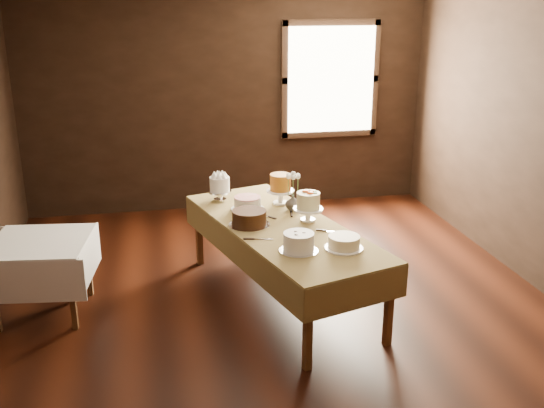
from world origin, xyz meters
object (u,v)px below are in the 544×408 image
(cake_cream, at_px, (344,243))
(cake_server_d, at_px, (291,211))
(cake_chocolate, at_px, (249,218))
(cake_server_c, at_px, (263,215))
(cake_caramel, at_px, (280,191))
(cake_flowers, at_px, (308,208))
(display_table, at_px, (282,230))
(side_table, at_px, (40,249))
(cake_lattice, at_px, (248,204))
(cake_meringue, at_px, (220,189))
(cake_swirl, at_px, (299,243))
(flower_vase, at_px, (293,202))
(cake_server_e, at_px, (263,239))
(cake_server_b, at_px, (335,232))

(cake_cream, xyz_separation_m, cake_server_d, (-0.21, 0.95, -0.05))
(cake_chocolate, distance_m, cake_server_c, 0.30)
(cake_caramel, distance_m, cake_flowers, 0.53)
(cake_chocolate, xyz_separation_m, cake_flowers, (0.53, 0.02, 0.05))
(display_table, height_order, side_table, display_table)
(cake_lattice, bearing_deg, cake_flowers, -40.05)
(cake_meringue, distance_m, cake_flowers, 1.00)
(cake_meringue, distance_m, cake_chocolate, 0.76)
(cake_swirl, bearing_deg, cake_lattice, 102.35)
(display_table, height_order, cake_server_d, cake_server_d)
(cake_flowers, xyz_separation_m, cake_swirl, (-0.24, -0.66, -0.05))
(cake_flowers, height_order, cake_server_c, cake_flowers)
(display_table, distance_m, cake_lattice, 0.52)
(cake_swirl, relative_size, flower_vase, 2.07)
(cake_lattice, distance_m, cake_server_c, 0.21)
(display_table, height_order, cake_chocolate, cake_chocolate)
(cake_caramel, bearing_deg, cake_server_e, -110.52)
(display_table, height_order, cake_flowers, cake_flowers)
(cake_lattice, height_order, cake_caramel, cake_caramel)
(flower_vase, bearing_deg, cake_flowers, -78.26)
(cake_caramel, bearing_deg, cake_flowers, -74.67)
(cake_lattice, relative_size, cake_server_d, 1.46)
(cake_meringue, relative_size, cake_server_c, 1.02)
(cake_server_c, height_order, flower_vase, flower_vase)
(cake_swirl, xyz_separation_m, cake_server_b, (0.40, 0.34, -0.07))
(side_table, height_order, cake_server_b, cake_server_b)
(cake_swirl, bearing_deg, cake_server_e, 126.87)
(cake_server_b, bearing_deg, cake_server_c, 159.79)
(display_table, xyz_separation_m, cake_server_e, (-0.22, -0.31, 0.06))
(side_table, distance_m, cake_swirl, 2.19)
(cake_lattice, distance_m, cake_server_e, 0.76)
(cake_meringue, bearing_deg, cake_server_e, -78.11)
(cake_lattice, bearing_deg, flower_vase, -12.38)
(cake_lattice, distance_m, flower_vase, 0.42)
(cake_caramel, height_order, cake_server_c, cake_caramel)
(cake_meringue, xyz_separation_m, cake_server_c, (0.33, -0.50, -0.11))
(cake_chocolate, distance_m, cake_flowers, 0.53)
(display_table, distance_m, cake_flowers, 0.31)
(cake_flowers, xyz_separation_m, cake_server_e, (-0.47, -0.36, -0.11))
(cake_server_b, bearing_deg, cake_lattice, 157.31)
(cake_swirl, bearing_deg, cake_caramel, 84.93)
(cake_server_e, bearing_deg, cake_lattice, 102.23)
(side_table, distance_m, cake_chocolate, 1.78)
(cake_flowers, xyz_separation_m, cake_server_d, (-0.09, 0.28, -0.11))
(display_table, bearing_deg, flower_vase, 63.08)
(cake_lattice, relative_size, cake_swirl, 1.15)
(cake_swirl, xyz_separation_m, cake_server_e, (-0.22, 0.30, -0.07))
(cake_chocolate, relative_size, cake_server_e, 1.59)
(cake_server_e, bearing_deg, cake_meringue, 113.44)
(cake_server_d, bearing_deg, cake_meringue, 64.15)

